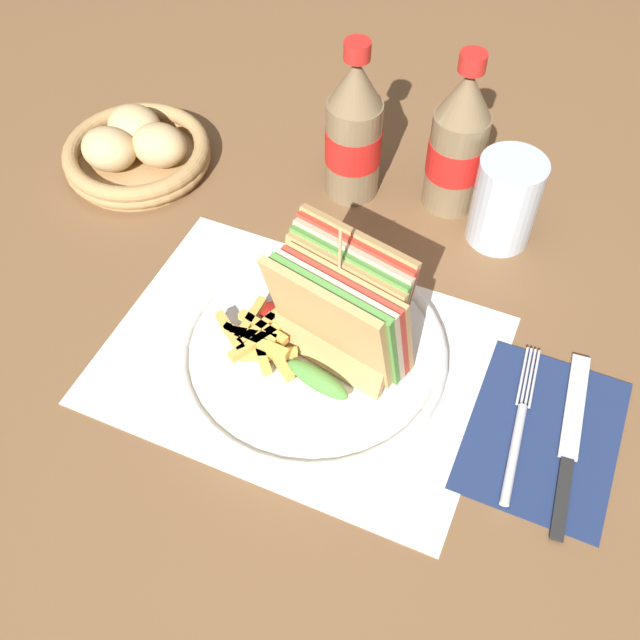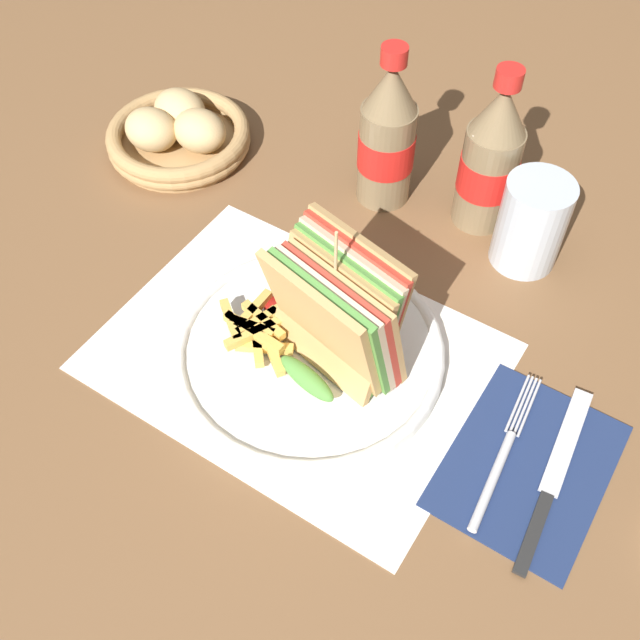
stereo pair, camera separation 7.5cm
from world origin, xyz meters
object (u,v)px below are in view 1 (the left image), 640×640
plate_main (312,352)px  coke_bottle_near (354,132)px  coke_bottle_far (458,144)px  glass_near (504,206)px  club_sandwich (342,313)px  bread_basket (137,151)px  fork (517,437)px  knife (570,443)px

plate_main → coke_bottle_near: (-0.06, 0.26, 0.08)m
plate_main → coke_bottle_far: bearing=78.6°
plate_main → glass_near: 0.28m
club_sandwich → bread_basket: 0.40m
coke_bottle_far → glass_near: (0.07, -0.03, -0.04)m
plate_main → fork: 0.22m
coke_bottle_far → plate_main: bearing=-101.4°
glass_near → bread_basket: (-0.45, -0.06, -0.02)m
club_sandwich → coke_bottle_far: 0.28m
fork → knife: bearing=12.2°
plate_main → glass_near: (0.13, 0.25, 0.04)m
club_sandwich → knife: (0.24, -0.00, -0.07)m
plate_main → bread_basket: bread_basket is taller
knife → glass_near: bearing=113.8°
fork → coke_bottle_far: size_ratio=0.89×
fork → bread_basket: 0.58m
club_sandwich → fork: size_ratio=0.96×
coke_bottle_near → plate_main: bearing=-76.9°
glass_near → plate_main: bearing=-117.2°
coke_bottle_far → bread_basket: coke_bottle_far is taller
fork → bread_basket: (-0.54, 0.20, 0.02)m
fork → bread_basket: size_ratio=0.97×
plate_main → knife: plate_main is taller
knife → coke_bottle_far: size_ratio=1.02×
plate_main → fork: plate_main is taller
fork → coke_bottle_near: (-0.28, 0.27, 0.08)m
coke_bottle_far → fork: bearing=-61.6°
coke_bottle_near → bread_basket: bearing=-165.9°
club_sandwich → glass_near: club_sandwich is taller
bread_basket → knife: bearing=-17.5°
knife → fork: bearing=-167.8°
bread_basket → coke_bottle_near: bearing=14.1°
coke_bottle_far → club_sandwich: bearing=-96.1°
glass_near → club_sandwich: bearing=-112.5°
club_sandwich → fork: bearing=-5.7°
plate_main → club_sandwich: club_sandwich is taller
coke_bottle_near → bread_basket: size_ratio=1.09×
coke_bottle_near → coke_bottle_far: bearing=13.2°
knife → glass_near: size_ratio=1.90×
coke_bottle_far → glass_near: 0.09m
glass_near → coke_bottle_far: bearing=154.5°
knife → coke_bottle_far: (-0.21, 0.28, 0.08)m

